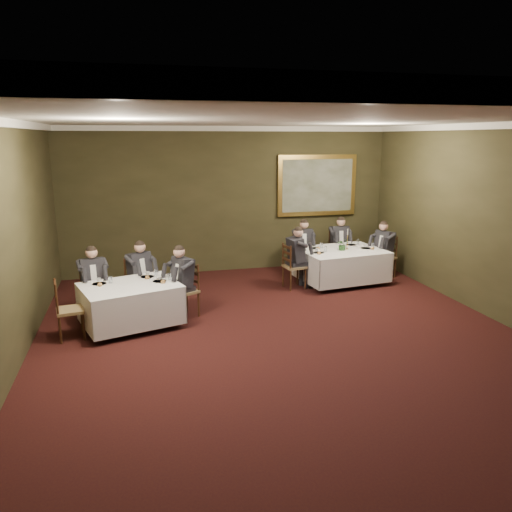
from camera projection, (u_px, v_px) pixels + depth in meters
name	position (u px, v px, depth m)	size (l,w,h in m)	color
ground	(291.00, 350.00, 7.82)	(10.00, 10.00, 0.00)	black
ceiling	(295.00, 119.00, 7.00)	(8.00, 10.00, 0.10)	silver
back_wall	(229.00, 200.00, 12.13)	(8.00, 0.10, 3.50)	#2E2B17
left_wall	(0.00, 256.00, 6.47)	(0.10, 10.00, 3.50)	#2E2B17
crown_molding	(295.00, 123.00, 7.02)	(8.00, 10.00, 0.12)	white
table_main	(341.00, 263.00, 11.34)	(2.03, 1.64, 0.67)	black
table_second	(131.00, 302.00, 8.68)	(1.90, 1.65, 0.67)	black
chair_main_backleft	(302.00, 263.00, 12.07)	(0.46, 0.44, 1.00)	olive
diner_main_backleft	(302.00, 254.00, 12.00)	(0.44, 0.50, 1.35)	black
chair_main_backright	(338.00, 259.00, 12.42)	(0.47, 0.45, 1.00)	olive
diner_main_backright	(339.00, 250.00, 12.36)	(0.44, 0.51, 1.35)	black
chair_main_endleft	(294.00, 275.00, 10.96)	(0.48, 0.50, 1.00)	olive
diner_main_endleft	(294.00, 265.00, 10.91)	(0.53, 0.47, 1.35)	black
chair_main_endright	(384.00, 266.00, 11.80)	(0.54, 0.56, 1.00)	olive
diner_main_endright	(384.00, 256.00, 11.74)	(0.59, 0.54, 1.35)	black
chair_sec_backleft	(95.00, 302.00, 9.19)	(0.52, 0.51, 1.00)	olive
diner_sec_backleft	(94.00, 290.00, 9.13)	(0.49, 0.56, 1.35)	black
chair_sec_backright	(140.00, 295.00, 9.62)	(0.59, 0.59, 1.00)	olive
diner_sec_backright	(140.00, 283.00, 9.56)	(0.59, 0.62, 1.35)	black
chair_sec_endright	(185.00, 301.00, 9.23)	(0.58, 0.59, 1.00)	olive
diner_sec_endright	(184.00, 290.00, 9.17)	(0.61, 0.58, 1.35)	black
chair_sec_endleft	(70.00, 322.00, 8.21)	(0.49, 0.50, 1.00)	olive
centerpiece	(342.00, 244.00, 11.20)	(0.26, 0.22, 0.28)	#2D5926
candlestick	(347.00, 241.00, 11.31)	(0.07, 0.07, 0.48)	gold
place_setting_table_main	(315.00, 246.00, 11.47)	(0.33, 0.31, 0.14)	white
place_setting_table_second	(102.00, 281.00, 8.70)	(0.33, 0.31, 0.14)	white
painting	(317.00, 185.00, 12.52)	(2.05, 0.09, 1.52)	gold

